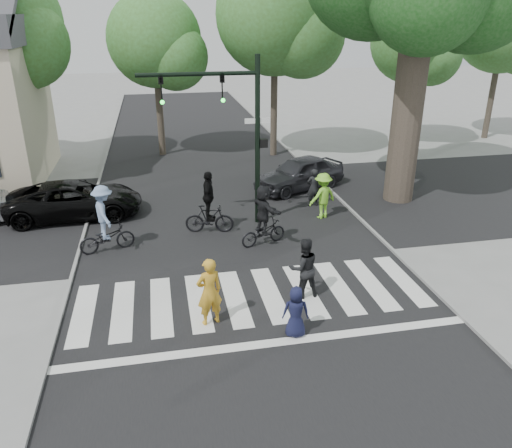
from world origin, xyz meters
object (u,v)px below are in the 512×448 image
at_px(cyclist_mid, 209,208).
at_px(car_suv, 75,200).
at_px(pedestrian_woman, 209,292).
at_px(pedestrian_child, 296,312).
at_px(traffic_signal, 233,119).
at_px(cyclist_left, 105,224).
at_px(car_grey, 299,173).
at_px(cyclist_right, 263,219).
at_px(pedestrian_adult, 304,268).

distance_m(cyclist_mid, car_suv, 5.47).
distance_m(pedestrian_woman, pedestrian_child, 2.18).
bearing_deg(car_suv, traffic_signal, -109.88).
relative_size(traffic_signal, cyclist_mid, 2.67).
height_order(cyclist_left, car_grey, cyclist_left).
distance_m(cyclist_mid, cyclist_right, 2.15).
relative_size(pedestrian_adult, cyclist_right, 0.83).
height_order(pedestrian_child, car_grey, car_grey).
relative_size(traffic_signal, car_suv, 1.21).
bearing_deg(car_suv, cyclist_mid, -119.04).
bearing_deg(cyclist_left, car_grey, 31.60).
distance_m(pedestrian_adult, car_grey, 9.20).
xyz_separation_m(cyclist_left, cyclist_right, (5.12, -0.50, -0.04)).
bearing_deg(traffic_signal, pedestrian_adult, -79.47).
bearing_deg(cyclist_mid, cyclist_right, -39.15).
bearing_deg(pedestrian_adult, traffic_signal, -84.76).
bearing_deg(pedestrian_child, pedestrian_woman, -14.32).
height_order(pedestrian_adult, cyclist_right, cyclist_right).
height_order(cyclist_mid, car_suv, cyclist_mid).
xyz_separation_m(cyclist_right, car_suv, (-6.52, 3.85, -0.24)).
height_order(pedestrian_woman, car_suv, pedestrian_woman).
relative_size(cyclist_mid, car_grey, 0.53).
bearing_deg(cyclist_mid, car_grey, 41.98).
height_order(pedestrian_adult, car_suv, pedestrian_adult).
height_order(traffic_signal, cyclist_right, traffic_signal).
bearing_deg(cyclist_right, car_suv, 149.46).
xyz_separation_m(pedestrian_child, cyclist_right, (0.34, 5.24, 0.28)).
distance_m(traffic_signal, cyclist_mid, 3.20).
xyz_separation_m(traffic_signal, pedestrian_adult, (1.01, -5.45, -3.03)).
bearing_deg(cyclist_left, car_suv, 112.71).
bearing_deg(car_grey, cyclist_left, -82.34).
bearing_deg(pedestrian_adult, cyclist_mid, -72.67).
bearing_deg(traffic_signal, cyclist_right, -71.45).
xyz_separation_m(traffic_signal, car_suv, (-5.87, 1.91, -3.21)).
height_order(pedestrian_adult, car_grey, pedestrian_adult).
xyz_separation_m(cyclist_left, cyclist_mid, (3.46, 0.86, -0.05)).
distance_m(pedestrian_child, cyclist_mid, 6.73).
distance_m(pedestrian_adult, car_suv, 10.08).
relative_size(cyclist_mid, car_suv, 0.45).
bearing_deg(cyclist_right, car_grey, 62.49).
bearing_deg(pedestrian_woman, car_suv, -78.34).
relative_size(cyclist_mid, cyclist_right, 1.08).
distance_m(pedestrian_child, pedestrian_adult, 1.88).
relative_size(pedestrian_woman, cyclist_left, 0.80).
distance_m(pedestrian_woman, car_grey, 10.94).
xyz_separation_m(traffic_signal, cyclist_left, (-4.47, -1.44, -2.92)).
relative_size(cyclist_left, cyclist_right, 1.08).
xyz_separation_m(cyclist_left, car_suv, (-1.40, 3.35, -0.29)).
bearing_deg(pedestrian_child, cyclist_mid, -67.88).
height_order(cyclist_mid, car_grey, cyclist_mid).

